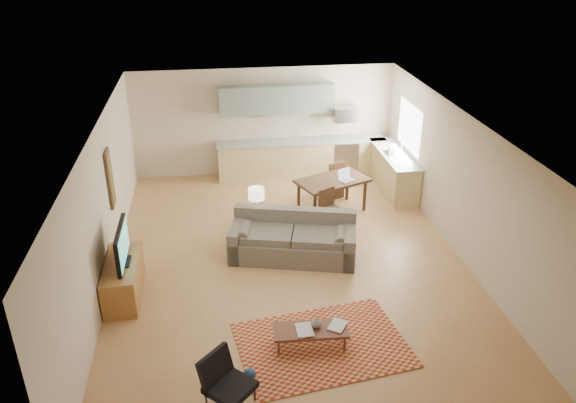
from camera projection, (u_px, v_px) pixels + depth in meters
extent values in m
plane|color=#AA7946|center=(290.00, 263.00, 10.58)|extent=(9.00, 9.00, 0.00)
plane|color=white|center=(291.00, 126.00, 9.40)|extent=(9.00, 9.00, 0.00)
plane|color=#C2B297|center=(264.00, 122.00, 13.99)|extent=(6.50, 0.00, 6.50)
plane|color=#C2B297|center=(352.00, 379.00, 5.98)|extent=(6.50, 0.00, 6.50)
plane|color=#C2B297|center=(102.00, 210.00, 9.57)|extent=(0.00, 9.00, 9.00)
plane|color=#C2B297|center=(464.00, 188.00, 10.40)|extent=(0.00, 9.00, 9.00)
cube|color=#A5A8AD|center=(344.00, 156.00, 14.36)|extent=(0.62, 0.62, 0.90)
cube|color=#A5A8AD|center=(346.00, 114.00, 13.89)|extent=(0.62, 0.40, 0.35)
cube|color=slate|center=(277.00, 99.00, 13.62)|extent=(2.80, 0.34, 0.70)
cube|color=white|center=(409.00, 127.00, 12.98)|extent=(0.02, 1.40, 1.05)
cube|color=maroon|center=(322.00, 345.00, 8.48)|extent=(2.71, 2.06, 0.02)
imported|color=maroon|center=(296.00, 331.00, 8.25)|extent=(0.25, 0.33, 0.03)
imported|color=navy|center=(331.00, 323.00, 8.41)|extent=(0.52, 0.52, 0.02)
imported|color=black|center=(316.00, 322.00, 8.32)|extent=(0.17, 0.17, 0.17)
imported|color=beige|center=(390.00, 149.00, 13.20)|extent=(0.09, 0.09, 0.19)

